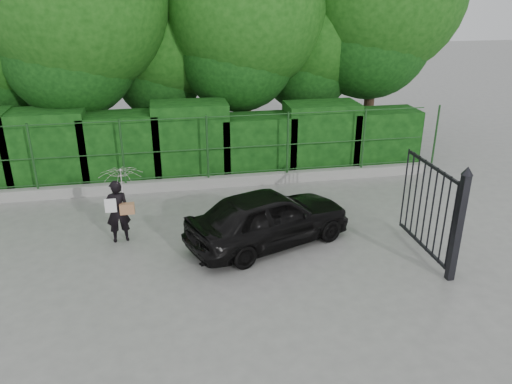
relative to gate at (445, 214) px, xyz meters
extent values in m
plane|color=gray|center=(-4.60, 0.72, -1.19)|extent=(80.00, 80.00, 0.00)
cube|color=#9E9E99|center=(-4.60, 5.22, -1.04)|extent=(14.00, 0.25, 0.30)
cylinder|color=#1B441B|center=(-8.80, 5.22, 0.01)|extent=(0.06, 0.06, 1.80)
cylinder|color=#1B441B|center=(-6.50, 5.22, 0.01)|extent=(0.06, 0.06, 1.80)
cylinder|color=#1B441B|center=(-4.20, 5.22, 0.01)|extent=(0.06, 0.06, 1.80)
cylinder|color=#1B441B|center=(-1.90, 5.22, 0.01)|extent=(0.06, 0.06, 1.80)
cylinder|color=#1B441B|center=(0.40, 5.22, 0.01)|extent=(0.06, 0.06, 1.80)
cylinder|color=#1B441B|center=(2.70, 5.22, 0.01)|extent=(0.06, 0.06, 1.80)
cylinder|color=#1B441B|center=(-4.60, 5.22, -0.79)|extent=(13.60, 0.03, 0.03)
cylinder|color=#1B441B|center=(-4.60, 5.22, -0.04)|extent=(13.60, 0.03, 0.03)
cylinder|color=#1B441B|center=(-4.60, 5.22, 0.86)|extent=(13.60, 0.03, 0.03)
cube|color=black|center=(-8.60, 6.22, -0.09)|extent=(2.20, 1.20, 2.20)
cube|color=black|center=(-6.60, 6.22, -0.18)|extent=(2.20, 1.20, 2.01)
cube|color=black|center=(-4.60, 6.22, -0.06)|extent=(2.20, 1.20, 2.25)
cube|color=black|center=(-2.60, 6.22, -0.30)|extent=(2.20, 1.20, 1.78)
cube|color=black|center=(-0.60, 6.22, -0.15)|extent=(2.20, 1.20, 2.08)
cube|color=black|center=(1.40, 6.22, -0.30)|extent=(2.20, 1.20, 1.78)
cylinder|color=black|center=(-10.10, 8.72, 0.69)|extent=(0.36, 0.36, 3.75)
cylinder|color=black|center=(-7.60, 7.92, 1.06)|extent=(0.36, 0.36, 4.50)
sphere|color=#14470F|center=(-7.60, 7.92, 3.76)|extent=(5.40, 5.40, 5.40)
cylinder|color=black|center=(-5.10, 9.22, 0.44)|extent=(0.36, 0.36, 3.25)
sphere|color=#14470F|center=(-5.10, 9.22, 2.39)|extent=(3.90, 3.90, 3.90)
cylinder|color=black|center=(-2.60, 8.22, 0.94)|extent=(0.36, 0.36, 4.25)
sphere|color=#14470F|center=(-2.60, 8.22, 3.49)|extent=(5.10, 5.10, 5.10)
cylinder|color=black|center=(-0.10, 8.92, 0.56)|extent=(0.36, 0.36, 3.50)
sphere|color=#14470F|center=(-0.10, 8.92, 2.66)|extent=(4.20, 4.20, 4.20)
cylinder|color=black|center=(1.90, 8.52, 1.19)|extent=(0.36, 0.36, 4.75)
cube|color=black|center=(0.00, -0.48, -0.09)|extent=(0.14, 0.14, 2.20)
cone|color=black|center=(0.00, -0.48, 1.09)|extent=(0.22, 0.22, 0.16)
cube|color=black|center=(0.00, 0.67, -1.04)|extent=(0.05, 2.00, 0.06)
cube|color=black|center=(0.00, 0.67, 0.76)|extent=(0.05, 2.00, 0.06)
cylinder|color=black|center=(0.00, -0.28, -0.14)|extent=(0.04, 0.04, 1.90)
cylinder|color=black|center=(0.00, -0.03, -0.14)|extent=(0.04, 0.04, 1.90)
cylinder|color=black|center=(0.00, 0.22, -0.14)|extent=(0.04, 0.04, 1.90)
cylinder|color=black|center=(0.00, 0.47, -0.14)|extent=(0.04, 0.04, 1.90)
cylinder|color=black|center=(0.00, 0.72, -0.14)|extent=(0.04, 0.04, 1.90)
cylinder|color=black|center=(0.00, 0.97, -0.14)|extent=(0.04, 0.04, 1.90)
cylinder|color=black|center=(0.00, 1.22, -0.14)|extent=(0.04, 0.04, 1.90)
cylinder|color=black|center=(0.00, 1.47, -0.14)|extent=(0.04, 0.04, 1.90)
cylinder|color=black|center=(0.00, 1.72, -0.14)|extent=(0.04, 0.04, 1.90)
imported|color=black|center=(-6.49, 2.37, -0.46)|extent=(0.59, 0.44, 1.46)
imported|color=white|center=(-6.34, 2.42, 0.10)|extent=(0.95, 0.97, 0.87)
cube|color=#A36F49|center=(-6.27, 2.29, -0.37)|extent=(0.32, 0.15, 0.24)
cube|color=white|center=(-6.61, 2.25, -0.26)|extent=(0.25, 0.02, 0.32)
imported|color=black|center=(-3.20, 1.64, -0.55)|extent=(4.04, 2.75, 1.28)
camera|label=1|loc=(-5.31, -8.07, 4.19)|focal=35.00mm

